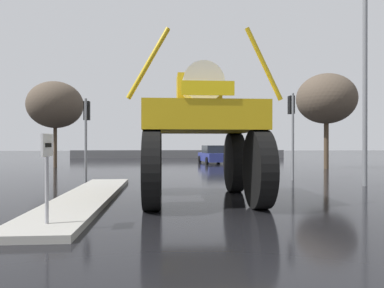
% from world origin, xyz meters
% --- Properties ---
extents(ground_plane, '(120.00, 120.00, 0.00)m').
position_xyz_m(ground_plane, '(0.00, 18.00, 0.00)').
color(ground_plane, black).
extents(median_island, '(1.52, 9.58, 0.15)m').
position_xyz_m(median_island, '(-4.00, 7.30, 0.07)').
color(median_island, '#9E9B93').
rests_on(median_island, ground).
extents(lane_arrow_sign, '(0.07, 0.60, 1.74)m').
position_xyz_m(lane_arrow_sign, '(-3.94, 3.47, 1.35)').
color(lane_arrow_sign, '#99999E').
rests_on(lane_arrow_sign, median_island).
extents(oversize_sprayer, '(4.01, 5.38, 4.69)m').
position_xyz_m(oversize_sprayer, '(-0.59, 7.18, 2.07)').
color(oversize_sprayer, black).
rests_on(oversize_sprayer, ground).
extents(sedan_ahead, '(2.28, 4.28, 1.52)m').
position_xyz_m(sedan_ahead, '(2.43, 26.61, 0.71)').
color(sedan_ahead, navy).
rests_on(sedan_ahead, ground).
extents(traffic_signal_near_left, '(0.24, 0.54, 3.68)m').
position_xyz_m(traffic_signal_near_left, '(-5.13, 12.63, 2.68)').
color(traffic_signal_near_left, slate).
rests_on(traffic_signal_near_left, ground).
extents(traffic_signal_near_right, '(0.24, 0.54, 4.01)m').
position_xyz_m(traffic_signal_near_right, '(4.22, 12.63, 2.93)').
color(traffic_signal_near_right, slate).
rests_on(traffic_signal_near_right, ground).
extents(streetlight_near_right, '(1.85, 0.24, 9.47)m').
position_xyz_m(streetlight_near_right, '(6.41, 10.08, 5.19)').
color(streetlight_near_right, slate).
rests_on(streetlight_near_right, ground).
extents(bare_tree_left, '(3.86, 3.86, 6.06)m').
position_xyz_m(bare_tree_left, '(-9.36, 22.37, 4.40)').
color(bare_tree_left, '#473828').
rests_on(bare_tree_left, ground).
extents(bare_tree_right, '(3.95, 3.95, 6.37)m').
position_xyz_m(bare_tree_right, '(9.16, 19.75, 4.68)').
color(bare_tree_right, '#473828').
rests_on(bare_tree_right, ground).
extents(roadside_barrier, '(24.55, 0.24, 0.90)m').
position_xyz_m(roadside_barrier, '(0.00, 37.82, 0.45)').
color(roadside_barrier, '#59595B').
rests_on(roadside_barrier, ground).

